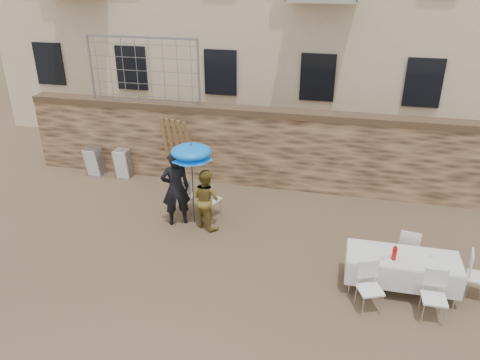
% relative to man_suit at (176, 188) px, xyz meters
% --- Properties ---
extents(ground, '(80.00, 80.00, 0.00)m').
position_rel_man_suit_xyz_m(ground, '(1.21, -2.34, -0.94)').
color(ground, brown).
rests_on(ground, ground).
extents(stone_wall, '(13.00, 0.50, 2.20)m').
position_rel_man_suit_xyz_m(stone_wall, '(1.21, 2.66, 0.16)').
color(stone_wall, '#856142').
rests_on(stone_wall, ground).
extents(chain_link_fence, '(3.20, 0.06, 1.80)m').
position_rel_man_suit_xyz_m(chain_link_fence, '(-1.79, 2.66, 2.16)').
color(chain_link_fence, gray).
rests_on(chain_link_fence, stone_wall).
extents(man_suit, '(0.82, 0.72, 1.88)m').
position_rel_man_suit_xyz_m(man_suit, '(0.00, 0.00, 0.00)').
color(man_suit, black).
rests_on(man_suit, ground).
extents(woman_dress, '(0.91, 0.85, 1.50)m').
position_rel_man_suit_xyz_m(woman_dress, '(0.75, 0.00, -0.19)').
color(woman_dress, '#AF9135').
rests_on(woman_dress, ground).
extents(umbrella, '(0.99, 0.99, 1.94)m').
position_rel_man_suit_xyz_m(umbrella, '(0.40, 0.10, 0.88)').
color(umbrella, '#3F3F44').
rests_on(umbrella, ground).
extents(couple_chair_left, '(0.56, 0.56, 0.96)m').
position_rel_man_suit_xyz_m(couple_chair_left, '(0.00, 0.55, -0.46)').
color(couple_chair_left, white).
rests_on(couple_chair_left, ground).
extents(couple_chair_right, '(0.62, 0.62, 0.96)m').
position_rel_man_suit_xyz_m(couple_chair_right, '(0.70, 0.55, -0.46)').
color(couple_chair_right, white).
rests_on(couple_chair_right, ground).
extents(banquet_table, '(2.10, 0.85, 0.78)m').
position_rel_man_suit_xyz_m(banquet_table, '(5.12, -1.46, -0.21)').
color(banquet_table, white).
rests_on(banquet_table, ground).
extents(soda_bottle, '(0.09, 0.09, 0.26)m').
position_rel_man_suit_xyz_m(soda_bottle, '(4.92, -1.61, -0.04)').
color(soda_bottle, red).
rests_on(soda_bottle, banquet_table).
extents(table_chair_front_left, '(0.63, 0.63, 0.96)m').
position_rel_man_suit_xyz_m(table_chair_front_left, '(4.52, -2.21, -0.46)').
color(table_chair_front_left, white).
rests_on(table_chair_front_left, ground).
extents(table_chair_front_right, '(0.49, 0.49, 0.96)m').
position_rel_man_suit_xyz_m(table_chair_front_right, '(5.62, -2.21, -0.46)').
color(table_chair_front_right, white).
rests_on(table_chair_front_right, ground).
extents(table_chair_back, '(0.55, 0.55, 0.96)m').
position_rel_man_suit_xyz_m(table_chair_back, '(5.32, -0.66, -0.46)').
color(table_chair_back, white).
rests_on(table_chair_back, ground).
extents(table_chair_side, '(0.56, 0.56, 0.96)m').
position_rel_man_suit_xyz_m(table_chair_side, '(6.52, -1.36, -0.46)').
color(table_chair_side, white).
rests_on(table_chair_side, ground).
extents(chair_stack_left, '(0.46, 0.55, 0.92)m').
position_rel_man_suit_xyz_m(chair_stack_left, '(-3.36, 2.31, -0.48)').
color(chair_stack_left, white).
rests_on(chair_stack_left, ground).
extents(chair_stack_right, '(0.46, 0.47, 0.92)m').
position_rel_man_suit_xyz_m(chair_stack_right, '(-2.46, 2.31, -0.48)').
color(chair_stack_right, white).
rests_on(chair_stack_right, ground).
extents(wood_planks, '(0.70, 0.20, 2.00)m').
position_rel_man_suit_xyz_m(wood_planks, '(-0.86, 2.38, 0.06)').
color(wood_planks, '#A37749').
rests_on(wood_planks, ground).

